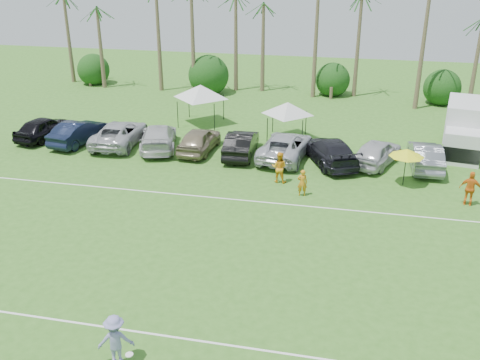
# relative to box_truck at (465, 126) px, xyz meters

# --- Properties ---
(field_lines) EXTENTS (80.00, 12.10, 0.01)m
(field_lines) POSITION_rel_box_truck_xyz_m (-15.87, -17.36, -1.80)
(field_lines) COLOR white
(field_lines) RESTS_ON ground
(palm_tree_0) EXTENTS (2.40, 2.40, 8.90)m
(palm_tree_0) POSITION_rel_box_truck_xyz_m (-37.87, 12.64, 5.68)
(palm_tree_0) COLOR brown
(palm_tree_0) RESTS_ON ground
(palm_tree_1) EXTENTS (2.40, 2.40, 9.90)m
(palm_tree_1) POSITION_rel_box_truck_xyz_m (-32.87, 12.64, 6.55)
(palm_tree_1) COLOR brown
(palm_tree_1) RESTS_ON ground
(palm_tree_4) EXTENTS (2.40, 2.40, 8.90)m
(palm_tree_4) POSITION_rel_box_truck_xyz_m (-19.87, 12.64, 5.68)
(palm_tree_4) COLOR brown
(palm_tree_4) RESTS_ON ground
(palm_tree_5) EXTENTS (2.40, 2.40, 9.90)m
(palm_tree_5) POSITION_rel_box_truck_xyz_m (-15.87, 12.64, 6.55)
(palm_tree_5) COLOR brown
(palm_tree_5) RESTS_ON ground
(palm_tree_8) EXTENTS (2.40, 2.40, 8.90)m
(palm_tree_8) POSITION_rel_box_truck_xyz_m (-2.87, 12.64, 5.68)
(palm_tree_8) COLOR brown
(palm_tree_8) RESTS_ON ground
(palm_tree_9) EXTENTS (2.40, 2.40, 9.90)m
(palm_tree_9) POSITION_rel_box_truck_xyz_m (2.13, 12.64, 6.55)
(palm_tree_9) COLOR brown
(palm_tree_9) RESTS_ON ground
(bush_tree_0) EXTENTS (4.00, 4.00, 4.00)m
(bush_tree_0) POSITION_rel_box_truck_xyz_m (-34.87, 13.64, -0.01)
(bush_tree_0) COLOR brown
(bush_tree_0) RESTS_ON ground
(bush_tree_1) EXTENTS (4.00, 4.00, 4.00)m
(bush_tree_1) POSITION_rel_box_truck_xyz_m (-21.87, 13.64, -0.01)
(bush_tree_1) COLOR brown
(bush_tree_1) RESTS_ON ground
(bush_tree_2) EXTENTS (4.00, 4.00, 4.00)m
(bush_tree_2) POSITION_rel_box_truck_xyz_m (-9.87, 13.64, -0.01)
(bush_tree_2) COLOR brown
(bush_tree_2) RESTS_ON ground
(bush_tree_3) EXTENTS (4.00, 4.00, 4.00)m
(bush_tree_3) POSITION_rel_box_truck_xyz_m (0.13, 13.64, -0.01)
(bush_tree_3) COLOR brown
(bush_tree_3) RESTS_ON ground
(sideline_player_a) EXTENTS (0.64, 0.47, 1.60)m
(sideline_player_a) POSITION_rel_box_truck_xyz_m (-10.21, -9.98, -1.00)
(sideline_player_a) COLOR orange
(sideline_player_a) RESTS_ON ground
(sideline_player_b) EXTENTS (1.02, 0.83, 1.94)m
(sideline_player_b) POSITION_rel_box_truck_xyz_m (-11.80, -8.31, -0.84)
(sideline_player_b) COLOR #F7A11B
(sideline_player_b) RESTS_ON ground
(sideline_player_c) EXTENTS (1.24, 0.72, 1.98)m
(sideline_player_c) POSITION_rel_box_truck_xyz_m (-1.02, -9.28, -0.81)
(sideline_player_c) COLOR orange
(sideline_player_c) RESTS_ON ground
(box_truck) EXTENTS (3.55, 6.87, 3.37)m
(box_truck) POSITION_rel_box_truck_xyz_m (0.00, 0.00, 0.00)
(box_truck) COLOR silver
(box_truck) RESTS_ON ground
(canopy_tent_left) EXTENTS (4.63, 4.63, 3.75)m
(canopy_tent_left) POSITION_rel_box_truck_xyz_m (-19.79, 2.36, 1.41)
(canopy_tent_left) COLOR black
(canopy_tent_left) RESTS_ON ground
(canopy_tent_right) EXTENTS (4.00, 4.00, 3.24)m
(canopy_tent_right) POSITION_rel_box_truck_xyz_m (-12.45, 0.15, 0.97)
(canopy_tent_right) COLOR black
(canopy_tent_right) RESTS_ON ground
(market_umbrella) EXTENTS (2.06, 2.06, 2.30)m
(market_umbrella) POSITION_rel_box_truck_xyz_m (-4.38, -7.12, 0.26)
(market_umbrella) COLOR black
(market_umbrella) RESTS_ON ground
(frisbee_player) EXTENTS (1.39, 1.07, 1.90)m
(frisbee_player) POSITION_rel_box_truck_xyz_m (-14.92, -24.99, -0.86)
(frisbee_player) COLOR #8080B5
(frisbee_player) RESTS_ON ground
(parked_car_0) EXTENTS (2.91, 5.30, 1.71)m
(parked_car_0) POSITION_rel_box_truck_xyz_m (-30.23, -3.88, -0.95)
(parked_car_0) COLOR black
(parked_car_0) RESTS_ON ground
(parked_car_1) EXTENTS (2.64, 5.42, 1.71)m
(parked_car_1) POSITION_rel_box_truck_xyz_m (-27.19, -4.29, -0.95)
(parked_car_1) COLOR black
(parked_car_1) RESTS_ON ground
(parked_car_2) EXTENTS (3.25, 6.33, 1.71)m
(parked_car_2) POSITION_rel_box_truck_xyz_m (-24.15, -3.91, -0.95)
(parked_car_2) COLOR #B1B2B6
(parked_car_2) RESTS_ON ground
(parked_car_3) EXTENTS (3.99, 6.33, 1.71)m
(parked_car_3) POSITION_rel_box_truck_xyz_m (-21.11, -4.07, -0.95)
(parked_car_3) COLOR #BEBEBE
(parked_car_3) RESTS_ON ground
(parked_car_4) EXTENTS (2.24, 5.10, 1.71)m
(parked_car_4) POSITION_rel_box_truck_xyz_m (-18.08, -4.10, -0.95)
(parked_car_4) COLOR gray
(parked_car_4) RESTS_ON ground
(parked_car_5) EXTENTS (2.04, 5.26, 1.71)m
(parked_car_5) POSITION_rel_box_truck_xyz_m (-15.04, -4.25, -0.95)
(parked_car_5) COLOR black
(parked_car_5) RESTS_ON ground
(parked_car_6) EXTENTS (3.50, 6.43, 1.71)m
(parked_car_6) POSITION_rel_box_truck_xyz_m (-12.00, -4.11, -0.95)
(parked_car_6) COLOR #B4B6BC
(parked_car_6) RESTS_ON ground
(parked_car_7) EXTENTS (4.56, 6.35, 1.71)m
(parked_car_7) POSITION_rel_box_truck_xyz_m (-8.96, -4.44, -0.95)
(parked_car_7) COLOR black
(parked_car_7) RESTS_ON ground
(parked_car_8) EXTENTS (3.78, 5.41, 1.71)m
(parked_car_8) POSITION_rel_box_truck_xyz_m (-5.92, -4.01, -0.95)
(parked_car_8) COLOR #BBBBC0
(parked_car_8) RESTS_ON ground
(parked_car_9) EXTENTS (1.95, 5.23, 1.71)m
(parked_car_9) POSITION_rel_box_truck_xyz_m (-2.89, -4.04, -0.95)
(parked_car_9) COLOR slate
(parked_car_9) RESTS_ON ground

